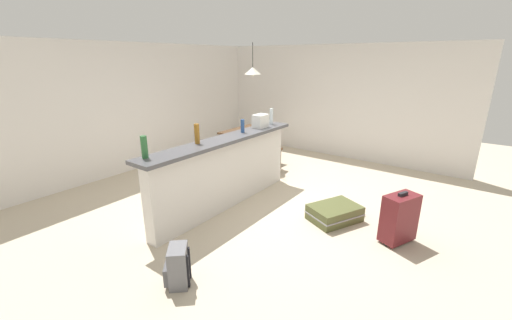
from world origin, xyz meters
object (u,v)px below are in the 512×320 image
Objects in this scene: suitcase_flat_olive at (335,213)px; backpack_grey at (178,267)px; bottle_amber at (197,134)px; suitcase_upright_maroon at (399,218)px; bottle_clear at (271,116)px; grocery_bag at (260,121)px; dining_table at (249,135)px; pendant_lamp at (253,71)px; bottle_green at (144,147)px; dining_chair_near_partition at (267,145)px; bottle_blue at (243,126)px.

backpack_grey reaches higher than suitcase_flat_olive.
bottle_amber is 2.82m from suitcase_upright_maroon.
backpack_grey is (-2.91, -0.83, -1.03)m from bottle_clear.
backpack_grey is 0.63× the size of suitcase_upright_maroon.
bottle_amber is 1.05× the size of grocery_bag.
dining_table is at bearing 46.35° from grocery_bag.
pendant_lamp reaches higher than suitcase_upright_maroon.
pendant_lamp reaches higher than bottle_green.
dining_chair_near_partition is at bearing 59.02° from suitcase_flat_olive.
bottle_amber is 0.25× the size of dining_table.
bottle_green is 1.73m from bottle_blue.
bottle_amber is 2.23m from suitcase_flat_olive.
suitcase_flat_olive is at bearing -116.99° from dining_table.
bottle_blue reaches higher than suitcase_flat_olive.
bottle_green is 1.29× the size of bottle_blue.
bottle_amber reaches higher than grocery_bag.
bottle_clear is at bearing 0.42° from grocery_bag.
bottle_clear is 3.19m from backpack_grey.
dining_table is 1.68× the size of pendant_lamp.
bottle_amber is 1.82m from backpack_grey.
suitcase_upright_maroon is at bearing -111.81° from dining_table.
bottle_green is 1.03× the size of grocery_bag.
bottle_amber reaches higher than dining_table.
bottle_green reaches higher than grocery_bag.
bottle_clear is (1.70, -0.08, 0.00)m from bottle_amber.
bottle_green reaches higher than bottle_blue.
bottle_clear is at bearing -139.05° from dining_chair_near_partition.
dining_table is at bearing 141.67° from pendant_lamp.
bottle_blue is 0.73× the size of bottle_clear.
grocery_bag is 1.18m from dining_chair_near_partition.
pendant_lamp is at bearing 70.96° from dining_chair_near_partition.
pendant_lamp reaches higher than dining_table.
bottle_clear reaches higher than bottle_blue.
backpack_grey is (-2.10, -0.83, -0.99)m from bottle_blue.
suitcase_upright_maroon is (-0.75, -2.42, -0.90)m from bottle_clear.
dining_table is 3.68m from suitcase_upright_maroon.
bottle_blue is at bearing -161.24° from dining_chair_near_partition.
dining_chair_near_partition is at bearing 18.76° from bottle_blue.
suitcase_flat_olive is at bearing -85.84° from bottle_blue.
grocery_bag is at bearing -151.88° from dining_chair_near_partition.
bottle_green is at bearing 177.59° from bottle_blue.
backpack_grey is (-2.57, -0.83, -0.99)m from grocery_bag.
suitcase_flat_olive is 2.34m from backpack_grey.
bottle_clear is 0.32× the size of suitcase_flat_olive.
grocery_bag is (2.20, -0.08, -0.02)m from bottle_green.
dining_chair_near_partition is at bearing 20.55° from backpack_grey.
bottle_blue is 0.23× the size of suitcase_flat_olive.
dining_table is 0.55m from dining_chair_near_partition.
bottle_green is 0.98× the size of bottle_amber.
bottle_amber is at bearing 177.44° from bottle_clear.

